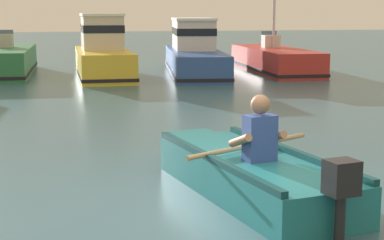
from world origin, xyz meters
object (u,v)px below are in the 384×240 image
moored_boat_red (274,60)px  moored_boat_yellow (103,54)px  moored_boat_blue (194,53)px  rowboat_with_person (250,172)px  moored_boat_green (3,62)px

moored_boat_red → moored_boat_yellow: bearing=-174.5°
moored_boat_blue → moored_boat_red: moored_boat_red is taller
moored_boat_yellow → moored_boat_red: 6.04m
rowboat_with_person → moored_boat_blue: bearing=80.0°
moored_boat_blue → rowboat_with_person: bearing=-100.0°
rowboat_with_person → moored_boat_green: 15.50m
moored_boat_blue → moored_boat_red: 2.90m
moored_boat_green → moored_boat_yellow: 3.57m
rowboat_with_person → moored_boat_red: bearing=69.2°
moored_boat_green → moored_boat_yellow: size_ratio=1.17×
moored_boat_yellow → moored_boat_red: (6.01, 0.57, -0.35)m
rowboat_with_person → moored_boat_green: bearing=104.5°
moored_boat_green → moored_boat_red: size_ratio=0.93×
rowboat_with_person → moored_boat_green: size_ratio=0.64×
moored_boat_green → moored_boat_yellow: (3.23, -1.50, 0.32)m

